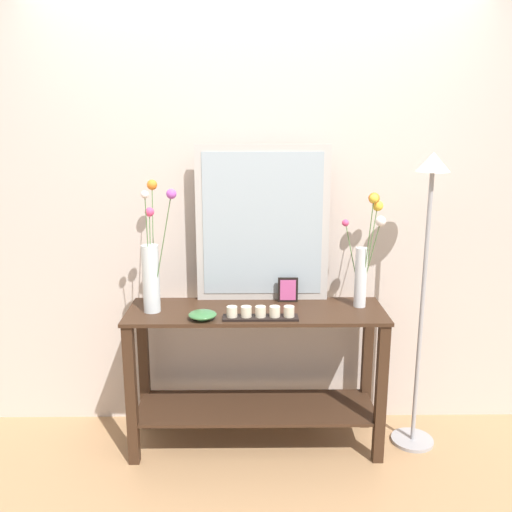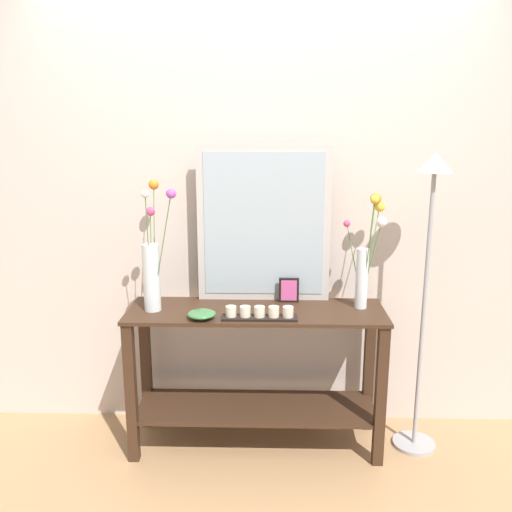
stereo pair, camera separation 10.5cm
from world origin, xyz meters
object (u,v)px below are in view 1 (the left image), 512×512
Objects in this scene: picture_frame_small at (288,290)px; decorative_bowl at (203,315)px; vase_right at (365,254)px; floor_lamp at (426,254)px; mirror_leaning at (263,224)px; tall_vase_left at (152,267)px; candle_tray at (260,314)px; console_table at (256,363)px.

picture_frame_small reaches higher than decorative_bowl.
floor_lamp is at bearing -11.79° from vase_right.
vase_right is 4.46× the size of picture_frame_small.
decorative_bowl is at bearing -148.23° from picture_frame_small.
mirror_leaning is at bearing 161.22° from picture_frame_small.
mirror_leaning is 1.27× the size of tall_vase_left.
decorative_bowl is 1.23m from floor_lamp.
candle_tray is 0.94m from floor_lamp.
tall_vase_left is at bearing -161.31° from mirror_leaning.
decorative_bowl is 0.09× the size of floor_lamp.
mirror_leaning is 0.40m from picture_frame_small.
mirror_leaning is 0.53× the size of floor_lamp.
floor_lamp is (0.31, -0.07, 0.01)m from vase_right.
mirror_leaning is 2.25× the size of candle_tray.
mirror_leaning is at bearing 18.69° from tall_vase_left.
floor_lamp reaches higher than vase_right.
vase_right reaches higher than console_table.
candle_tray is at bearing -12.39° from tall_vase_left.
tall_vase_left is (-0.59, -0.20, -0.19)m from mirror_leaning.
candle_tray is (0.58, -0.13, -0.22)m from tall_vase_left.
picture_frame_small is (-0.41, 0.07, -0.23)m from vase_right.
tall_vase_left is at bearing -178.53° from console_table.
picture_frame_small is at bearing 169.16° from floor_lamp.
tall_vase_left is 1.16m from vase_right.
vase_right is at bearing 19.58° from candle_tray.
vase_right is at bearing -12.41° from mirror_leaning.
mirror_leaning is 0.90m from floor_lamp.
mirror_leaning is at bearing 78.27° from console_table.
console_table is 0.85× the size of floor_lamp.
picture_frame_small is (0.18, 0.14, 0.38)m from console_table.
candle_tray is (-0.58, -0.20, -0.27)m from vase_right.
tall_vase_left is at bearing 154.21° from decorative_bowl.
mirror_leaning reaches higher than picture_frame_small.
picture_frame_small is 0.78m from floor_lamp.
tall_vase_left is 0.38m from decorative_bowl.
tall_vase_left is 4.73× the size of decorative_bowl.
candle_tray reaches higher than decorative_bowl.
candle_tray is (0.02, -0.14, 0.34)m from console_table.
candle_tray is 0.32m from picture_frame_small.
vase_right is 4.32× the size of decorative_bowl.
console_table is 0.37m from candle_tray.
decorative_bowl is at bearing -166.42° from vase_right.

